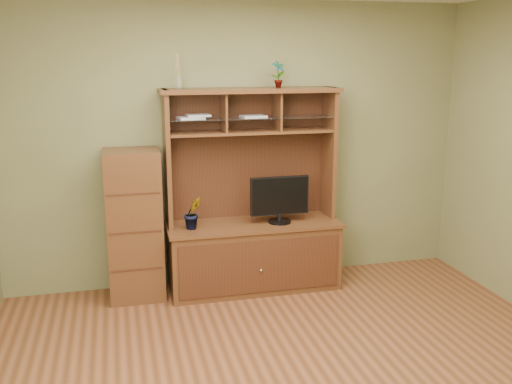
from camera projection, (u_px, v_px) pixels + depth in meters
name	position (u px, v px, depth m)	size (l,w,h in m)	color
room	(307.00, 191.00, 3.61)	(4.54, 4.04, 2.74)	#562F18
media_hutch	(253.00, 235.00, 5.44)	(1.66, 0.61, 1.90)	#492B15
monitor	(280.00, 199.00, 5.34)	(0.56, 0.22, 0.44)	black
orchid_plant	(193.00, 213.00, 5.16)	(0.17, 0.13, 0.30)	#28551D
top_plant	(278.00, 74.00, 5.23)	(0.13, 0.09, 0.25)	#326021
reed_diffuser	(178.00, 75.00, 5.01)	(0.06, 0.06, 0.31)	silver
magazines	(214.00, 117.00, 5.17)	(0.83, 0.21, 0.04)	silver
side_cabinet	(134.00, 225.00, 5.17)	(0.49, 0.45, 1.38)	#492B15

